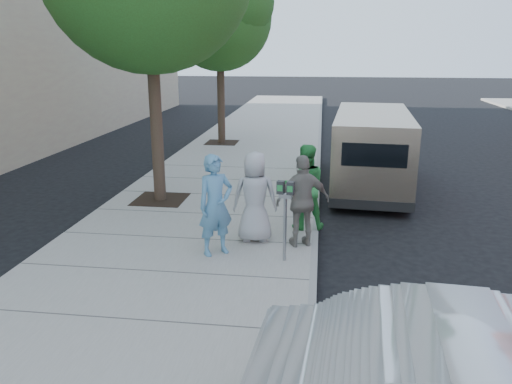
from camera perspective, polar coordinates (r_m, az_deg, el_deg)
ground at (r=9.55m, az=-2.02°, el=-6.40°), size 120.00×120.00×0.00m
sidewalk at (r=9.73m, az=-7.88°, el=-5.64°), size 5.00×60.00×0.15m
curb_face at (r=9.41m, az=6.71°, el=-6.37°), size 0.12×60.00×0.16m
tree_far at (r=19.11m, az=-4.06°, el=19.76°), size 3.92×3.80×6.49m
parking_meter at (r=8.30m, az=3.37°, el=-1.36°), size 0.30×0.15×1.40m
van at (r=13.68m, az=13.04°, el=4.85°), size 2.22×5.63×2.04m
person_officer at (r=8.65m, az=-4.64°, el=-1.51°), size 0.78×0.74×1.79m
person_green_shirt at (r=9.94m, az=5.59°, el=0.58°), size 0.93×0.77×1.71m
person_gray_shirt at (r=9.23m, az=-0.13°, el=-0.57°), size 0.90×0.65×1.71m
person_striped_polo at (r=9.04m, az=5.38°, el=-1.05°), size 1.08×0.73×1.70m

